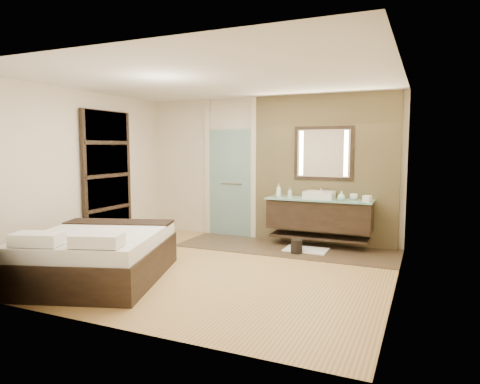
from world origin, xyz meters
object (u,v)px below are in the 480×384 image
at_px(vanity, 319,215).
at_px(waste_bin, 297,247).
at_px(bed, 98,255).
at_px(mirror_unit, 323,153).

xyz_separation_m(vanity, waste_bin, (-0.22, -0.62, -0.46)).
bearing_deg(vanity, bed, -127.13).
relative_size(vanity, bed, 0.76).
bearing_deg(mirror_unit, bed, -125.05).
distance_m(mirror_unit, bed, 4.17).
height_order(vanity, mirror_unit, mirror_unit).
bearing_deg(vanity, waste_bin, -109.83).
bearing_deg(waste_bin, vanity, 70.17).
distance_m(vanity, waste_bin, 0.80).
distance_m(vanity, mirror_unit, 1.10).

